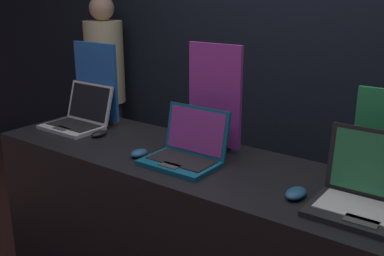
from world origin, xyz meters
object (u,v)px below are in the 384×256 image
at_px(promo_stand_middle, 215,100).
at_px(person_bystander, 107,94).
at_px(promo_stand_front, 96,85).
at_px(mouse_front, 99,134).
at_px(mouse_back, 296,193).
at_px(laptop_front, 79,117).
at_px(laptop_back, 374,195).
at_px(laptop_middle, 186,150).
at_px(mouse_middle, 139,153).

bearing_deg(promo_stand_middle, person_bystander, 154.08).
relative_size(promo_stand_front, person_bystander, 0.28).
distance_m(mouse_front, promo_stand_front, 0.36).
bearing_deg(mouse_front, mouse_back, -3.60).
distance_m(laptop_front, person_bystander, 1.20).
bearing_deg(promo_stand_middle, promo_stand_front, -179.66).
bearing_deg(laptop_back, laptop_middle, -179.78).
distance_m(laptop_middle, laptop_back, 0.82).
bearing_deg(laptop_middle, mouse_back, -4.91).
relative_size(mouse_front, person_bystander, 0.06).
distance_m(laptop_front, promo_stand_front, 0.22).
relative_size(mouse_front, mouse_back, 0.91).
xyz_separation_m(laptop_front, laptop_middle, (0.82, -0.08, 0.00)).
bearing_deg(laptop_front, promo_stand_middle, 10.47).
xyz_separation_m(mouse_back, person_bystander, (-2.13, 1.04, -0.09)).
bearing_deg(promo_stand_front, mouse_back, -11.11).
relative_size(laptop_middle, mouse_middle, 3.56).
bearing_deg(promo_stand_front, laptop_front, -90.00).
distance_m(mouse_back, person_bystander, 2.37).
distance_m(laptop_middle, mouse_middle, 0.23).
distance_m(mouse_middle, laptop_back, 1.04).
relative_size(promo_stand_middle, laptop_back, 1.30).
height_order(laptop_front, laptop_back, laptop_back).
bearing_deg(person_bystander, promo_stand_front, -45.56).
bearing_deg(promo_stand_middle, mouse_front, -161.44).
xyz_separation_m(mouse_middle, promo_stand_middle, (0.22, 0.30, 0.23)).
distance_m(promo_stand_middle, laptop_back, 0.86).
bearing_deg(mouse_back, laptop_back, 10.83).
bearing_deg(laptop_front, laptop_back, -2.52).
bearing_deg(promo_stand_middle, laptop_back, -15.35).
xyz_separation_m(laptop_middle, laptop_back, (0.82, 0.00, 0.01)).
xyz_separation_m(mouse_front, promo_stand_middle, (0.60, 0.20, 0.23)).
height_order(laptop_middle, laptop_back, laptop_back).
height_order(promo_stand_front, mouse_middle, promo_stand_front).
distance_m(laptop_front, promo_stand_middle, 0.86).
height_order(promo_stand_middle, mouse_back, promo_stand_middle).
height_order(laptop_front, laptop_middle, laptop_middle).
bearing_deg(mouse_back, laptop_middle, 175.09).
distance_m(promo_stand_front, laptop_middle, 0.87).
xyz_separation_m(mouse_front, mouse_back, (1.15, -0.07, 0.00)).
relative_size(laptop_front, mouse_front, 3.22).
xyz_separation_m(promo_stand_front, laptop_back, (1.64, -0.22, -0.16)).
bearing_deg(promo_stand_middle, mouse_back, -26.46).
height_order(promo_stand_front, mouse_back, promo_stand_front).
xyz_separation_m(promo_stand_middle, laptop_back, (0.82, -0.22, -0.18)).
distance_m(promo_stand_middle, mouse_back, 0.66).
relative_size(laptop_front, promo_stand_front, 0.72).
height_order(laptop_back, person_bystander, person_bystander).
xyz_separation_m(laptop_back, mouse_back, (-0.26, -0.05, -0.05)).
distance_m(laptop_front, laptop_back, 1.64).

